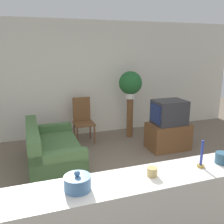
% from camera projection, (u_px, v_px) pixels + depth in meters
% --- Properties ---
extents(ground_plane, '(14.00, 14.00, 0.00)m').
position_uv_depth(ground_plane, '(121.00, 224.00, 3.03)').
color(ground_plane, '#756656').
extents(wall_back, '(9.00, 0.06, 2.70)m').
position_uv_depth(wall_back, '(68.00, 80.00, 5.82)').
color(wall_back, silver).
rests_on(wall_back, ground_plane).
extents(couch, '(0.89, 1.61, 0.77)m').
position_uv_depth(couch, '(51.00, 151.00, 4.47)').
color(couch, '#476B3D').
rests_on(couch, ground_plane).
extents(tv_stand, '(0.84, 0.56, 0.55)m').
position_uv_depth(tv_stand, '(168.00, 136.00, 5.25)').
color(tv_stand, brown).
rests_on(tv_stand, ground_plane).
extents(television, '(0.65, 0.50, 0.49)m').
position_uv_depth(television, '(169.00, 112.00, 5.12)').
color(television, '#333338').
rests_on(television, tv_stand).
extents(wooden_chair, '(0.44, 0.44, 1.00)m').
position_uv_depth(wooden_chair, '(83.00, 118.00, 5.61)').
color(wooden_chair, brown).
rests_on(wooden_chair, ground_plane).
extents(plant_stand, '(0.15, 0.15, 0.93)m').
position_uv_depth(plant_stand, '(130.00, 118.00, 5.91)').
color(plant_stand, brown).
rests_on(plant_stand, ground_plane).
extents(potted_plant, '(0.53, 0.53, 0.63)m').
position_uv_depth(potted_plant, '(130.00, 83.00, 5.70)').
color(potted_plant, white).
rests_on(potted_plant, plant_stand).
extents(decorative_bowl, '(0.22, 0.22, 0.16)m').
position_uv_depth(decorative_bowl, '(77.00, 183.00, 1.96)').
color(decorative_bowl, '#4C7AAD').
rests_on(decorative_bowl, foreground_counter).
extents(candle_jar, '(0.09, 0.09, 0.08)m').
position_uv_depth(candle_jar, '(152.00, 172.00, 2.18)').
color(candle_jar, tan).
rests_on(candle_jar, foreground_counter).
extents(candlestick, '(0.07, 0.07, 0.26)m').
position_uv_depth(candlestick, '(201.00, 158.00, 2.33)').
color(candlestick, '#B7933D').
rests_on(candlestick, foreground_counter).
extents(coffee_tin, '(0.12, 0.12, 0.11)m').
position_uv_depth(coffee_tin, '(222.00, 158.00, 2.41)').
color(coffee_tin, '#335B75').
rests_on(coffee_tin, foreground_counter).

